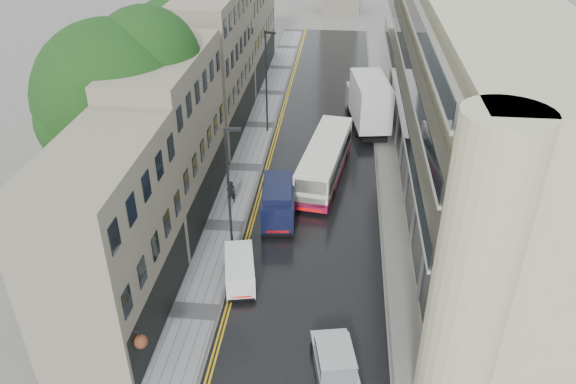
% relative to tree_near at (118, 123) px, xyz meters
% --- Properties ---
extents(road, '(9.00, 85.00, 0.02)m').
position_rel_tree_near_xyz_m(road, '(12.50, 7.50, -6.94)').
color(road, black).
rests_on(road, ground).
extents(left_sidewalk, '(2.70, 85.00, 0.12)m').
position_rel_tree_near_xyz_m(left_sidewalk, '(6.65, 7.50, -6.89)').
color(left_sidewalk, gray).
rests_on(left_sidewalk, ground).
extents(right_sidewalk, '(1.80, 85.00, 0.12)m').
position_rel_tree_near_xyz_m(right_sidewalk, '(17.90, 7.50, -6.89)').
color(right_sidewalk, slate).
rests_on(right_sidewalk, ground).
extents(old_shop_row, '(4.50, 56.00, 12.00)m').
position_rel_tree_near_xyz_m(old_shop_row, '(3.05, 10.00, -0.95)').
color(old_shop_row, gray).
rests_on(old_shop_row, ground).
extents(modern_block, '(8.00, 40.00, 14.00)m').
position_rel_tree_near_xyz_m(modern_block, '(22.80, 6.00, 0.05)').
color(modern_block, '#C0B68E').
rests_on(modern_block, ground).
extents(tree_near, '(10.56, 10.56, 13.89)m').
position_rel_tree_near_xyz_m(tree_near, '(0.00, 0.00, 0.00)').
color(tree_near, black).
rests_on(tree_near, ground).
extents(tree_far, '(9.24, 9.24, 12.46)m').
position_rel_tree_near_xyz_m(tree_far, '(0.30, 13.00, -0.72)').
color(tree_far, black).
rests_on(tree_far, ground).
extents(cream_bus, '(3.97, 11.02, 2.94)m').
position_rel_tree_near_xyz_m(cream_bus, '(11.43, 3.67, -5.46)').
color(cream_bus, white).
rests_on(cream_bus, road).
extents(white_lorry, '(4.09, 9.48, 4.82)m').
position_rel_tree_near_xyz_m(white_lorry, '(15.43, 14.24, -4.52)').
color(white_lorry, white).
rests_on(white_lorry, road).
extents(white_van, '(2.35, 4.00, 1.70)m').
position_rel_tree_near_xyz_m(white_van, '(8.20, -7.78, -6.08)').
color(white_van, white).
rests_on(white_van, road).
extents(navy_van, '(2.60, 5.49, 2.71)m').
position_rel_tree_near_xyz_m(navy_van, '(9.26, -1.16, -5.57)').
color(navy_van, black).
rests_on(navy_van, road).
extents(pedestrian, '(0.75, 0.63, 1.73)m').
position_rel_tree_near_xyz_m(pedestrian, '(6.54, 2.11, -5.96)').
color(pedestrian, black).
rests_on(pedestrian, left_sidewalk).
extents(lamp_post_near, '(0.96, 0.29, 8.45)m').
position_rel_tree_near_xyz_m(lamp_post_near, '(7.71, -3.72, -2.60)').
color(lamp_post_near, black).
rests_on(lamp_post_near, left_sidewalk).
extents(lamp_post_far, '(1.01, 0.61, 8.94)m').
position_rel_tree_near_xyz_m(lamp_post_far, '(7.46, 14.54, -2.35)').
color(lamp_post_far, black).
rests_on(lamp_post_far, left_sidewalk).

